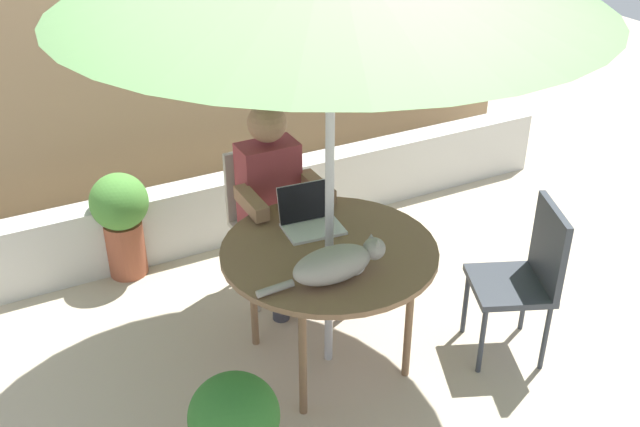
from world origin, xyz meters
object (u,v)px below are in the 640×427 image
at_px(cat, 337,264).
at_px(potted_plant_near_fence, 121,217).
at_px(person_seated, 274,196).
at_px(laptop, 309,215).
at_px(chair_occupied, 264,210).
at_px(chair_empty, 527,270).
at_px(patio_table, 329,257).

xyz_separation_m(cat, potted_plant_near_fence, (-0.65, 1.59, -0.38)).
height_order(person_seated, laptop, person_seated).
relative_size(chair_occupied, cat, 1.36).
bearing_deg(cat, person_seated, 84.19).
relative_size(laptop, potted_plant_near_fence, 0.46).
xyz_separation_m(chair_empty, potted_plant_near_fence, (-1.71, 1.74, -0.11)).
height_order(chair_occupied, chair_empty, same).
bearing_deg(laptop, person_seated, 91.93).
bearing_deg(potted_plant_near_fence, chair_occupied, -34.10).
xyz_separation_m(patio_table, chair_empty, (0.96, -0.41, -0.14)).
bearing_deg(chair_occupied, laptop, -88.59).
bearing_deg(chair_occupied, person_seated, -90.00).
bearing_deg(chair_occupied, potted_plant_near_fence, 145.90).
distance_m(laptop, potted_plant_near_fence, 1.37).
xyz_separation_m(chair_occupied, person_seated, (0.00, -0.16, 0.17)).
height_order(chair_empty, person_seated, person_seated).
relative_size(patio_table, chair_empty, 1.24).
bearing_deg(cat, potted_plant_near_fence, 112.41).
bearing_deg(laptop, patio_table, -93.27).
xyz_separation_m(chair_occupied, chair_empty, (0.96, -1.23, 0.00)).
bearing_deg(laptop, chair_empty, -34.64).
relative_size(chair_empty, potted_plant_near_fence, 1.27).
xyz_separation_m(laptop, potted_plant_near_fence, (-0.76, 1.09, -0.36)).
bearing_deg(laptop, chair_occupied, 91.41).
relative_size(cat, potted_plant_near_fence, 0.94).
height_order(patio_table, person_seated, person_seated).
bearing_deg(person_seated, patio_table, -90.00).
relative_size(chair_occupied, potted_plant_near_fence, 1.27).
bearing_deg(patio_table, cat, -110.47).
height_order(chair_occupied, laptop, laptop).
xyz_separation_m(chair_empty, laptop, (-0.95, 0.66, 0.25)).
height_order(patio_table, chair_empty, chair_empty).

